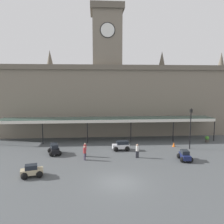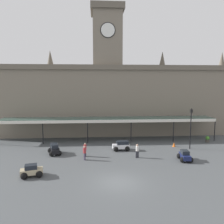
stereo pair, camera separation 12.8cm
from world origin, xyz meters
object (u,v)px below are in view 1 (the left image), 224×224
car_white_estate (121,146)px  car_navy_sedan (185,156)px  victorian_lamppost (191,124)px  pedestrian_crossing_forecourt (85,152)px  pedestrian_near_entrance (137,150)px  planter_forecourt_centre (207,139)px  pedestrian_beside_cars (85,149)px  car_beige_sedan (32,172)px  traffic_cone (174,144)px  car_black_estate (54,150)px

car_white_estate → car_navy_sedan: size_ratio=1.09×
car_navy_sedan → victorian_lamppost: victorian_lamppost is taller
pedestrian_crossing_forecourt → victorian_lamppost: (14.08, 3.57, 2.50)m
pedestrian_crossing_forecourt → pedestrian_near_entrance: 6.25m
car_white_estate → pedestrian_crossing_forecourt: 5.87m
car_white_estate → pedestrian_near_entrance: pedestrian_near_entrance is taller
pedestrian_crossing_forecourt → planter_forecourt_centre: (18.17, 6.75, -0.42)m
pedestrian_beside_cars → victorian_lamppost: victorian_lamppost is taller
pedestrian_near_entrance → car_white_estate: bearing=116.5°
pedestrian_crossing_forecourt → pedestrian_near_entrance: same height
car_navy_sedan → pedestrian_crossing_forecourt: bearing=175.0°
car_beige_sedan → traffic_cone: size_ratio=3.42×
car_navy_sedan → planter_forecourt_centre: size_ratio=2.22×
car_black_estate → car_beige_sedan: car_black_estate is taller
car_white_estate → car_black_estate: size_ratio=0.96×
planter_forecourt_centre → car_beige_sedan: bearing=-154.0°
pedestrian_near_entrance → victorian_lamppost: size_ratio=0.30×
car_navy_sedan → pedestrian_beside_cars: size_ratio=1.27×
car_white_estate → pedestrian_beside_cars: 5.20m
victorian_lamppost → pedestrian_near_entrance: bearing=-157.9°
car_white_estate → car_navy_sedan: car_white_estate is taller
pedestrian_beside_cars → victorian_lamppost: size_ratio=0.30×
pedestrian_near_entrance → car_navy_sedan: bearing=-14.7°
pedestrian_crossing_forecourt → pedestrian_beside_cars: size_ratio=1.00×
car_white_estate → victorian_lamppost: victorian_lamppost is taller
car_black_estate → pedestrian_near_entrance: size_ratio=1.45×
traffic_cone → planter_forecourt_centre: planter_forecourt_centre is taller
victorian_lamppost → car_beige_sedan: bearing=-157.0°
planter_forecourt_centre → traffic_cone: bearing=-161.0°
pedestrian_crossing_forecourt → traffic_cone: bearing=21.0°
pedestrian_crossing_forecourt → pedestrian_beside_cars: bearing=90.5°
car_navy_sedan → victorian_lamppost: 5.99m
car_white_estate → car_navy_sedan: (6.86, -4.54, -0.06)m
victorian_lamppost → pedestrian_crossing_forecourt: bearing=-165.8°
car_white_estate → pedestrian_near_entrance: size_ratio=1.39×
car_beige_sedan → pedestrian_crossing_forecourt: 6.52m
pedestrian_crossing_forecourt → traffic_cone: (12.27, 4.71, -0.59)m
car_beige_sedan → car_black_estate: bearing=82.8°
victorian_lamppost → traffic_cone: (-1.81, 1.15, -3.09)m
car_beige_sedan → pedestrian_beside_cars: size_ratio=1.32×
victorian_lamppost → traffic_cone: bearing=147.6°
pedestrian_beside_cars → traffic_cone: (12.28, 3.41, -0.59)m
victorian_lamppost → planter_forecourt_centre: size_ratio=5.80×
planter_forecourt_centre → pedestrian_near_entrance: bearing=-151.9°
car_black_estate → pedestrian_beside_cars: 4.08m
pedestrian_beside_cars → victorian_lamppost: 14.49m
car_navy_sedan → pedestrian_beside_cars: (-11.55, 2.31, 0.41)m
traffic_cone → planter_forecourt_centre: (5.90, 2.03, 0.17)m
pedestrian_beside_cars → planter_forecourt_centre: (18.18, 5.44, -0.42)m
car_white_estate → traffic_cone: car_white_estate is taller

